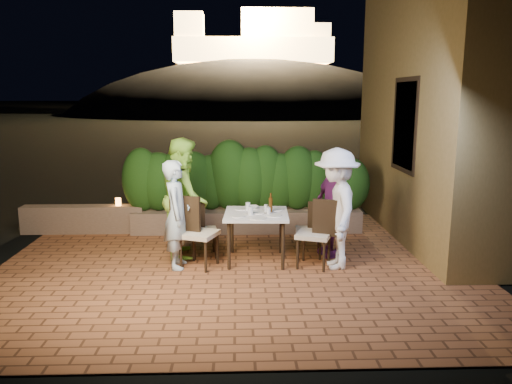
{
  "coord_description": "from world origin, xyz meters",
  "views": [
    {
      "loc": [
        0.05,
        -6.67,
        2.49
      ],
      "look_at": [
        0.31,
        0.7,
        1.05
      ],
      "focal_mm": 35.0,
      "sensor_mm": 36.0,
      "label": 1
    }
  ],
  "objects_px": {
    "bowl": "(253,207)",
    "chair_right_back": "(309,229)",
    "dining_table": "(256,237)",
    "chair_left_back": "(204,229)",
    "beer_bottle": "(271,203)",
    "diner_purple": "(333,206)",
    "diner_blue": "(177,214)",
    "diner_white": "(336,209)",
    "diner_green": "(185,197)",
    "parapet_lamp": "(118,202)",
    "chair_left_front": "(199,232)",
    "chair_right_front": "(314,233)"
  },
  "relations": [
    {
      "from": "chair_right_back",
      "to": "parapet_lamp",
      "type": "relative_size",
      "value": 6.27
    },
    {
      "from": "chair_left_back",
      "to": "diner_purple",
      "type": "xyz_separation_m",
      "value": [
        2.01,
        -0.02,
        0.37
      ]
    },
    {
      "from": "beer_bottle",
      "to": "diner_purple",
      "type": "height_order",
      "value": "diner_purple"
    },
    {
      "from": "chair_right_back",
      "to": "diner_blue",
      "type": "xyz_separation_m",
      "value": [
        -1.98,
        -0.41,
        0.35
      ]
    },
    {
      "from": "chair_right_front",
      "to": "chair_left_back",
      "type": "bearing_deg",
      "value": 2.09
    },
    {
      "from": "diner_green",
      "to": "parapet_lamp",
      "type": "distance_m",
      "value": 1.95
    },
    {
      "from": "dining_table",
      "to": "diner_purple",
      "type": "relative_size",
      "value": 0.59
    },
    {
      "from": "beer_bottle",
      "to": "chair_left_front",
      "type": "relative_size",
      "value": 0.28
    },
    {
      "from": "chair_left_front",
      "to": "parapet_lamp",
      "type": "bearing_deg",
      "value": 152.14
    },
    {
      "from": "diner_blue",
      "to": "diner_purple",
      "type": "bearing_deg",
      "value": -79.42
    },
    {
      "from": "bowl",
      "to": "diner_green",
      "type": "bearing_deg",
      "value": 176.63
    },
    {
      "from": "chair_right_back",
      "to": "diner_green",
      "type": "relative_size",
      "value": 0.47
    },
    {
      "from": "chair_left_front",
      "to": "beer_bottle",
      "type": "bearing_deg",
      "value": 37.11
    },
    {
      "from": "diner_green",
      "to": "diner_purple",
      "type": "xyz_separation_m",
      "value": [
        2.3,
        -0.11,
        -0.13
      ]
    },
    {
      "from": "diner_purple",
      "to": "chair_right_back",
      "type": "bearing_deg",
      "value": -98.75
    },
    {
      "from": "chair_right_front",
      "to": "diner_green",
      "type": "relative_size",
      "value": 0.55
    },
    {
      "from": "bowl",
      "to": "diner_blue",
      "type": "relative_size",
      "value": 0.11
    },
    {
      "from": "chair_right_front",
      "to": "diner_white",
      "type": "distance_m",
      "value": 0.48
    },
    {
      "from": "dining_table",
      "to": "diner_purple",
      "type": "height_order",
      "value": "diner_purple"
    },
    {
      "from": "chair_right_front",
      "to": "diner_green",
      "type": "distance_m",
      "value": 2.08
    },
    {
      "from": "diner_blue",
      "to": "diner_white",
      "type": "xyz_separation_m",
      "value": [
        2.3,
        -0.09,
        0.09
      ]
    },
    {
      "from": "chair_left_front",
      "to": "diner_blue",
      "type": "bearing_deg",
      "value": -159.32
    },
    {
      "from": "chair_left_back",
      "to": "chair_right_back",
      "type": "relative_size",
      "value": 0.98
    },
    {
      "from": "dining_table",
      "to": "chair_right_back",
      "type": "xyz_separation_m",
      "value": [
        0.82,
        0.19,
        0.06
      ]
    },
    {
      "from": "dining_table",
      "to": "diner_purple",
      "type": "distance_m",
      "value": 1.3
    },
    {
      "from": "dining_table",
      "to": "chair_left_back",
      "type": "distance_m",
      "value": 0.85
    },
    {
      "from": "diner_purple",
      "to": "parapet_lamp",
      "type": "xyz_separation_m",
      "value": [
        -3.66,
        1.45,
        -0.23
      ]
    },
    {
      "from": "diner_blue",
      "to": "chair_right_back",
      "type": "bearing_deg",
      "value": -79.07
    },
    {
      "from": "dining_table",
      "to": "diner_blue",
      "type": "bearing_deg",
      "value": -169.02
    },
    {
      "from": "parapet_lamp",
      "to": "chair_left_back",
      "type": "bearing_deg",
      "value": -40.94
    },
    {
      "from": "dining_table",
      "to": "diner_white",
      "type": "relative_size",
      "value": 0.54
    },
    {
      "from": "chair_right_back",
      "to": "diner_white",
      "type": "relative_size",
      "value": 0.5
    },
    {
      "from": "beer_bottle",
      "to": "diner_blue",
      "type": "xyz_separation_m",
      "value": [
        -1.38,
        -0.27,
        -0.1
      ]
    },
    {
      "from": "bowl",
      "to": "diner_blue",
      "type": "xyz_separation_m",
      "value": [
        -1.11,
        -0.52,
        0.02
      ]
    },
    {
      "from": "chair_left_back",
      "to": "diner_green",
      "type": "relative_size",
      "value": 0.46
    },
    {
      "from": "bowl",
      "to": "chair_right_back",
      "type": "height_order",
      "value": "chair_right_back"
    },
    {
      "from": "beer_bottle",
      "to": "chair_right_front",
      "type": "distance_m",
      "value": 0.8
    },
    {
      "from": "dining_table",
      "to": "diner_white",
      "type": "xyz_separation_m",
      "value": [
        1.14,
        -0.31,
        0.5
      ]
    },
    {
      "from": "chair_right_front",
      "to": "diner_green",
      "type": "bearing_deg",
      "value": 2.29
    },
    {
      "from": "diner_blue",
      "to": "diner_green",
      "type": "bearing_deg",
      "value": -6.34
    },
    {
      "from": "bowl",
      "to": "chair_left_front",
      "type": "bearing_deg",
      "value": -146.41
    },
    {
      "from": "diner_blue",
      "to": "diner_purple",
      "type": "xyz_separation_m",
      "value": [
        2.36,
        0.48,
        0.0
      ]
    },
    {
      "from": "diner_blue",
      "to": "bowl",
      "type": "bearing_deg",
      "value": -65.7
    },
    {
      "from": "dining_table",
      "to": "beer_bottle",
      "type": "distance_m",
      "value": 0.57
    },
    {
      "from": "dining_table",
      "to": "chair_left_back",
      "type": "height_order",
      "value": "chair_left_back"
    },
    {
      "from": "diner_blue",
      "to": "diner_purple",
      "type": "relative_size",
      "value": 0.99
    },
    {
      "from": "beer_bottle",
      "to": "diner_white",
      "type": "height_order",
      "value": "diner_white"
    },
    {
      "from": "chair_left_back",
      "to": "chair_right_front",
      "type": "relative_size",
      "value": 0.84
    },
    {
      "from": "dining_table",
      "to": "diner_blue",
      "type": "height_order",
      "value": "diner_blue"
    },
    {
      "from": "diner_purple",
      "to": "diner_green",
      "type": "bearing_deg",
      "value": -111.0
    }
  ]
}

